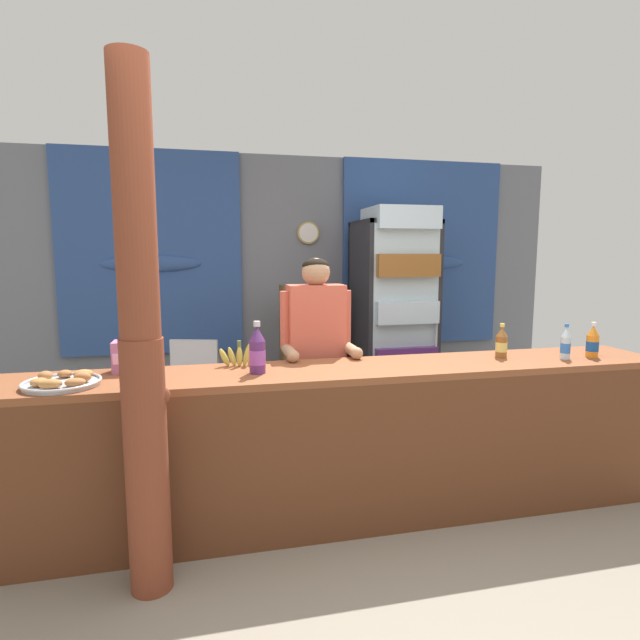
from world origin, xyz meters
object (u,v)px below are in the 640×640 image
at_px(bottle_shelf_rack, 306,351).
at_px(soda_bottle_orange_soda, 593,342).
at_px(soda_bottle_grape_soda, 257,351).
at_px(banana_bunch, 239,356).
at_px(timber_post, 141,350).
at_px(soda_bottle_water, 566,344).
at_px(shopkeeper, 316,344).
at_px(drink_fridge, 394,307).
at_px(plastic_lawn_chair, 191,384).
at_px(soda_bottle_iced_tea, 501,343).
at_px(snack_box_wafer, 130,356).
at_px(pastry_tray, 62,382).
at_px(stall_counter, 360,430).

bearing_deg(bottle_shelf_rack, soda_bottle_orange_soda, -50.72).
bearing_deg(soda_bottle_grape_soda, banana_bunch, 113.00).
height_order(bottle_shelf_rack, banana_bunch, bottle_shelf_rack).
distance_m(bottle_shelf_rack, soda_bottle_orange_soda, 2.46).
bearing_deg(soda_bottle_orange_soda, bottle_shelf_rack, 129.28).
xyz_separation_m(timber_post, soda_bottle_orange_soda, (2.75, 0.39, -0.14)).
xyz_separation_m(soda_bottle_grape_soda, soda_bottle_water, (1.97, -0.05, -0.03)).
bearing_deg(soda_bottle_grape_soda, timber_post, -143.16).
height_order(shopkeeper, banana_bunch, shopkeeper).
distance_m(timber_post, shopkeeper, 1.39).
height_order(drink_fridge, plastic_lawn_chair, drink_fridge).
height_order(shopkeeper, soda_bottle_iced_tea, shopkeeper).
bearing_deg(banana_bunch, soda_bottle_iced_tea, -4.11).
bearing_deg(banana_bunch, soda_bottle_grape_soda, -67.00).
distance_m(drink_fridge, bottle_shelf_rack, 0.94).
height_order(plastic_lawn_chair, soda_bottle_grape_soda, soda_bottle_grape_soda).
bearing_deg(snack_box_wafer, drink_fridge, 33.32).
bearing_deg(pastry_tray, drink_fridge, 34.58).
relative_size(soda_bottle_grape_soda, banana_bunch, 1.11).
distance_m(bottle_shelf_rack, snack_box_wafer, 2.15).
bearing_deg(drink_fridge, snack_box_wafer, -146.68).
xyz_separation_m(drink_fridge, banana_bunch, (-1.55, -1.43, -0.11)).
bearing_deg(soda_bottle_grape_soda, soda_bottle_orange_soda, -0.99).
relative_size(bottle_shelf_rack, soda_bottle_iced_tea, 5.88).
bearing_deg(soda_bottle_orange_soda, soda_bottle_iced_tea, 168.17).
distance_m(timber_post, banana_bunch, 0.81).
xyz_separation_m(shopkeeper, banana_bunch, (-0.54, -0.29, 0.00)).
height_order(snack_box_wafer, banana_bunch, snack_box_wafer).
bearing_deg(soda_bottle_iced_tea, soda_bottle_grape_soda, -176.95).
distance_m(stall_counter, plastic_lawn_chair, 1.92).
relative_size(pastry_tray, banana_bunch, 1.42).
distance_m(plastic_lawn_chair, snack_box_wafer, 1.46).
height_order(drink_fridge, soda_bottle_orange_soda, drink_fridge).
bearing_deg(stall_counter, bottle_shelf_rack, 88.11).
bearing_deg(stall_counter, banana_bunch, 155.73).
bearing_deg(pastry_tray, bottle_shelf_rack, 49.08).
xyz_separation_m(stall_counter, soda_bottle_iced_tea, (1.02, 0.18, 0.44)).
relative_size(timber_post, shopkeeper, 1.55).
height_order(soda_bottle_grape_soda, banana_bunch, soda_bottle_grape_soda).
distance_m(shopkeeper, banana_bunch, 0.61).
bearing_deg(banana_bunch, stall_counter, -24.27).
relative_size(soda_bottle_iced_tea, pastry_tray, 0.59).
relative_size(stall_counter, timber_post, 1.64).
bearing_deg(soda_bottle_iced_tea, soda_bottle_water, -20.11).
bearing_deg(bottle_shelf_rack, plastic_lawn_chair, -164.15).
xyz_separation_m(timber_post, snack_box_wafer, (-0.14, 0.64, -0.15)).
distance_m(soda_bottle_iced_tea, soda_bottle_water, 0.40).
bearing_deg(soda_bottle_orange_soda, shopkeeper, 162.80).
relative_size(bottle_shelf_rack, plastic_lawn_chair, 1.53).
distance_m(timber_post, snack_box_wafer, 0.67).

